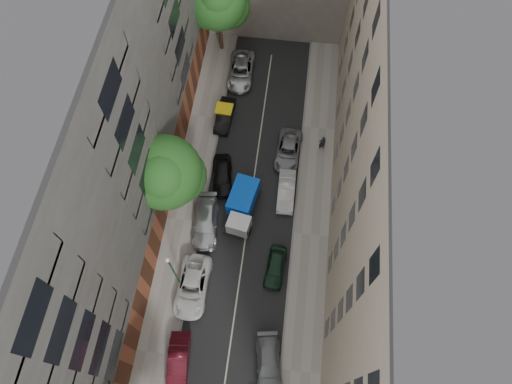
% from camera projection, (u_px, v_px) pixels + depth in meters
% --- Properties ---
extents(ground, '(120.00, 120.00, 0.00)m').
position_uv_depth(ground, '(247.00, 228.00, 39.25)').
color(ground, '#4C4C49').
rests_on(ground, ground).
extents(road_surface, '(8.00, 44.00, 0.02)m').
position_uv_depth(road_surface, '(247.00, 228.00, 39.24)').
color(road_surface, black).
rests_on(road_surface, ground).
extents(sidewalk_left, '(3.00, 44.00, 0.15)m').
position_uv_depth(sidewalk_left, '(184.00, 220.00, 39.48)').
color(sidewalk_left, gray).
rests_on(sidewalk_left, ground).
extents(sidewalk_right, '(3.00, 44.00, 0.15)m').
position_uv_depth(sidewalk_right, '(311.00, 235.00, 38.88)').
color(sidewalk_right, gray).
rests_on(sidewalk_right, ground).
extents(building_left, '(8.00, 44.00, 20.00)m').
position_uv_depth(building_left, '(84.00, 154.00, 30.92)').
color(building_left, '#464441').
rests_on(building_left, ground).
extents(building_right, '(8.00, 44.00, 20.00)m').
position_uv_depth(building_right, '(411.00, 189.00, 29.70)').
color(building_right, tan).
rests_on(building_right, ground).
extents(tarp_truck, '(2.80, 5.26, 2.29)m').
position_uv_depth(tarp_truck, '(242.00, 205.00, 38.81)').
color(tarp_truck, black).
rests_on(tarp_truck, ground).
extents(car_left_1, '(1.83, 4.28, 1.37)m').
position_uv_depth(car_left_1, '(178.00, 360.00, 33.76)').
color(car_left_1, '#4D0F1A').
rests_on(car_left_1, ground).
extents(car_left_2, '(2.47, 5.32, 1.47)m').
position_uv_depth(car_left_2, '(192.00, 286.00, 36.21)').
color(car_left_2, silver).
rests_on(car_left_2, ground).
extents(car_left_3, '(2.59, 5.28, 1.48)m').
position_uv_depth(car_left_3, '(205.00, 222.00, 38.69)').
color(car_left_3, '#B5B6BA').
rests_on(car_left_3, ground).
extents(car_left_4, '(2.43, 4.54, 1.47)m').
position_uv_depth(car_left_4, '(222.00, 176.00, 40.71)').
color(car_left_4, black).
rests_on(car_left_4, ground).
extents(car_left_5, '(1.66, 4.18, 1.35)m').
position_uv_depth(car_left_5, '(225.00, 115.00, 43.74)').
color(car_left_5, black).
rests_on(car_left_5, ground).
extents(car_left_6, '(2.55, 5.38, 1.49)m').
position_uv_depth(car_left_6, '(241.00, 71.00, 46.12)').
color(car_left_6, '#B7B8BC').
rests_on(car_left_6, ground).
extents(car_right_1, '(2.53, 4.72, 1.30)m').
position_uv_depth(car_right_1, '(269.00, 364.00, 33.69)').
color(car_right_1, slate).
rests_on(car_right_1, ground).
extents(car_right_2, '(1.81, 3.90, 1.29)m').
position_uv_depth(car_right_2, '(275.00, 267.00, 37.02)').
color(car_right_2, black).
rests_on(car_right_2, ground).
extents(car_right_3, '(1.55, 4.22, 1.38)m').
position_uv_depth(car_right_3, '(286.00, 191.00, 40.07)').
color(car_right_3, silver).
rests_on(car_right_3, ground).
extents(car_right_4, '(2.44, 4.84, 1.31)m').
position_uv_depth(car_right_4, '(288.00, 151.00, 41.98)').
color(car_right_4, gray).
rests_on(car_right_4, ground).
extents(tree_mid, '(6.04, 5.87, 8.94)m').
position_uv_depth(tree_mid, '(166.00, 175.00, 34.80)').
color(tree_mid, '#382619').
rests_on(tree_mid, sidewalk_left).
extents(tree_far, '(5.80, 5.61, 9.05)m').
position_uv_depth(tree_far, '(219.00, 3.00, 42.93)').
color(tree_far, '#382619').
rests_on(tree_far, sidewalk_left).
extents(lamp_post, '(0.36, 0.36, 6.54)m').
position_uv_depth(lamp_post, '(173.00, 270.00, 33.27)').
color(lamp_post, '#175127').
rests_on(lamp_post, sidewalk_left).
extents(pedestrian, '(0.74, 0.60, 1.76)m').
position_uv_depth(pedestrian, '(322.00, 143.00, 41.92)').
color(pedestrian, black).
rests_on(pedestrian, sidewalk_right).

